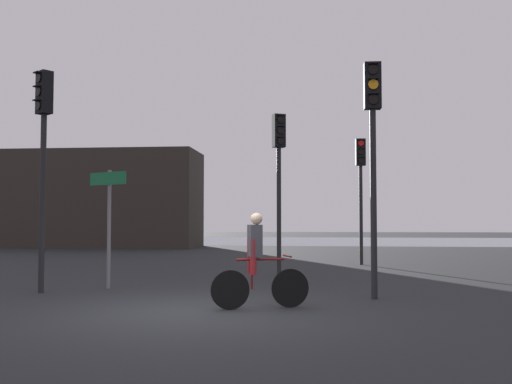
{
  "coord_description": "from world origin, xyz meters",
  "views": [
    {
      "loc": [
        1.9,
        -9.26,
        1.51
      ],
      "look_at": [
        0.5,
        5.0,
        2.2
      ],
      "focal_mm": 40.0,
      "sensor_mm": 36.0,
      "label": 1
    }
  ],
  "objects_px": {
    "cyclist": "(257,260)",
    "traffic_light_far_right": "(361,177)",
    "direction_sign_post": "(109,211)",
    "traffic_light_near_left": "(43,139)",
    "traffic_light_near_right": "(373,134)",
    "traffic_light_center": "(279,163)",
    "distant_building": "(77,199)"
  },
  "relations": [
    {
      "from": "traffic_light_far_right",
      "to": "traffic_light_near_right",
      "type": "distance_m",
      "value": 8.28
    },
    {
      "from": "traffic_light_center",
      "to": "traffic_light_near_left",
      "type": "bearing_deg",
      "value": 15.6
    },
    {
      "from": "distant_building",
      "to": "direction_sign_post",
      "type": "xyz_separation_m",
      "value": [
        8.5,
        -18.21,
        -0.92
      ]
    },
    {
      "from": "traffic_light_near_left",
      "to": "traffic_light_center",
      "type": "relative_size",
      "value": 1.06
    },
    {
      "from": "distant_building",
      "to": "cyclist",
      "type": "bearing_deg",
      "value": -59.85
    },
    {
      "from": "cyclist",
      "to": "traffic_light_far_right",
      "type": "bearing_deg",
      "value": 145.76
    },
    {
      "from": "direction_sign_post",
      "to": "cyclist",
      "type": "relative_size",
      "value": 1.6
    },
    {
      "from": "traffic_light_near_left",
      "to": "traffic_light_far_right",
      "type": "relative_size",
      "value": 1.09
    },
    {
      "from": "direction_sign_post",
      "to": "distant_building",
      "type": "bearing_deg",
      "value": -37.74
    },
    {
      "from": "traffic_light_far_right",
      "to": "traffic_light_near_right",
      "type": "bearing_deg",
      "value": 81.09
    },
    {
      "from": "traffic_light_center",
      "to": "direction_sign_post",
      "type": "relative_size",
      "value": 1.68
    },
    {
      "from": "traffic_light_near_left",
      "to": "traffic_light_near_right",
      "type": "bearing_deg",
      "value": -146.32
    },
    {
      "from": "traffic_light_center",
      "to": "direction_sign_post",
      "type": "distance_m",
      "value": 4.96
    },
    {
      "from": "distant_building",
      "to": "traffic_light_near_right",
      "type": "bearing_deg",
      "value": -53.81
    },
    {
      "from": "distant_building",
      "to": "traffic_light_far_right",
      "type": "height_order",
      "value": "distant_building"
    },
    {
      "from": "traffic_light_center",
      "to": "cyclist",
      "type": "relative_size",
      "value": 2.68
    },
    {
      "from": "traffic_light_near_right",
      "to": "traffic_light_far_right",
      "type": "bearing_deg",
      "value": -94.66
    },
    {
      "from": "traffic_light_center",
      "to": "cyclist",
      "type": "distance_m",
      "value": 6.09
    },
    {
      "from": "traffic_light_near_left",
      "to": "traffic_light_near_right",
      "type": "distance_m",
      "value": 6.76
    },
    {
      "from": "traffic_light_near_right",
      "to": "cyclist",
      "type": "height_order",
      "value": "traffic_light_near_right"
    },
    {
      "from": "traffic_light_center",
      "to": "cyclist",
      "type": "bearing_deg",
      "value": 64.64
    },
    {
      "from": "traffic_light_near_left",
      "to": "traffic_light_far_right",
      "type": "height_order",
      "value": "traffic_light_near_left"
    },
    {
      "from": "traffic_light_far_right",
      "to": "traffic_light_near_right",
      "type": "xyz_separation_m",
      "value": [
        -0.46,
        -8.26,
        0.2
      ]
    },
    {
      "from": "distant_building",
      "to": "traffic_light_center",
      "type": "bearing_deg",
      "value": -51.23
    },
    {
      "from": "traffic_light_near_right",
      "to": "direction_sign_post",
      "type": "bearing_deg",
      "value": -12.64
    },
    {
      "from": "distant_building",
      "to": "traffic_light_far_right",
      "type": "distance_m",
      "value": 18.32
    },
    {
      "from": "cyclist",
      "to": "direction_sign_post",
      "type": "bearing_deg",
      "value": -144.67
    },
    {
      "from": "direction_sign_post",
      "to": "cyclist",
      "type": "height_order",
      "value": "direction_sign_post"
    },
    {
      "from": "distant_building",
      "to": "traffic_light_near_left",
      "type": "height_order",
      "value": "distant_building"
    },
    {
      "from": "traffic_light_center",
      "to": "traffic_light_far_right",
      "type": "height_order",
      "value": "traffic_light_center"
    },
    {
      "from": "cyclist",
      "to": "traffic_light_near_left",
      "type": "bearing_deg",
      "value": -129.08
    },
    {
      "from": "distant_building",
      "to": "traffic_light_far_right",
      "type": "bearing_deg",
      "value": -37.14
    }
  ]
}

